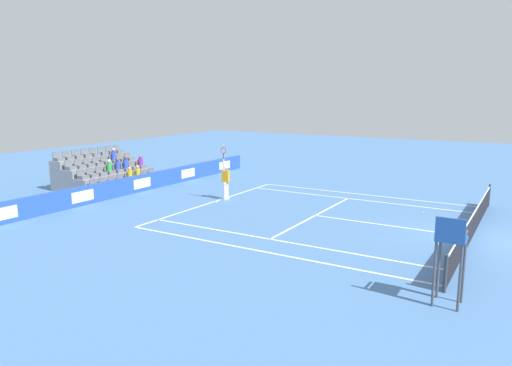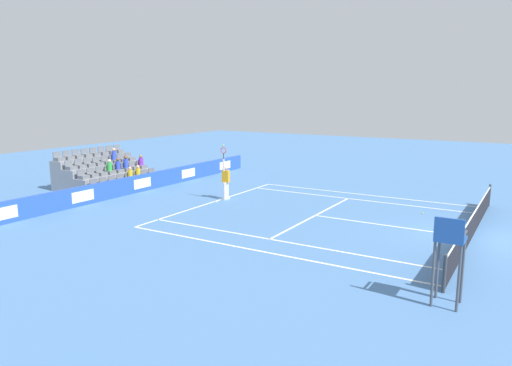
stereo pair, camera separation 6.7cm
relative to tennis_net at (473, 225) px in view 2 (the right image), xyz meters
name	(u,v)px [view 2 (the right image)]	position (x,y,z in m)	size (l,w,h in m)	color
ground_plane	(472,237)	(0.00, 0.00, -0.49)	(80.00, 80.00, 0.00)	#4C7AB2
line_baseline	(215,201)	(0.00, -11.89, -0.49)	(10.97, 0.10, 0.01)	white
line_service	(315,215)	(0.00, -6.40, -0.49)	(8.23, 0.10, 0.01)	white
line_centre_service	(387,225)	(0.00, -3.20, -0.49)	(0.10, 6.40, 0.01)	white
line_singles_sideline_left	(281,241)	(4.12, -5.95, -0.49)	(0.10, 11.89, 0.01)	white
line_singles_sideline_right	(356,199)	(-4.12, -5.95, -0.49)	(0.10, 11.89, 0.01)	white
line_doubles_sideline_left	(262,251)	(5.49, -5.95, -0.49)	(0.10, 11.89, 0.01)	white
line_doubles_sideline_right	(365,195)	(-5.49, -5.95, -0.49)	(0.10, 11.89, 0.01)	white
line_centre_mark	(216,202)	(0.00, -11.79, -0.49)	(0.10, 0.20, 0.01)	white
sponsor_barrier	(141,183)	(0.00, -16.88, -0.02)	(20.01, 0.22, 0.94)	blue
tennis_net	(473,225)	(0.00, 0.00, 0.00)	(11.97, 0.10, 1.07)	#33383D
tennis_player	(226,180)	(-0.70, -11.67, 0.50)	(0.53, 0.39, 2.85)	white
umpire_chair	(449,248)	(6.76, 0.19, 1.03)	(0.70, 0.70, 2.34)	#474C54
stadium_stand	(104,175)	(-0.01, -19.81, 0.19)	(4.96, 3.80, 2.18)	gray
loose_tennis_ball	(423,213)	(-2.78, -2.38, -0.46)	(0.07, 0.07, 0.07)	#D1E533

